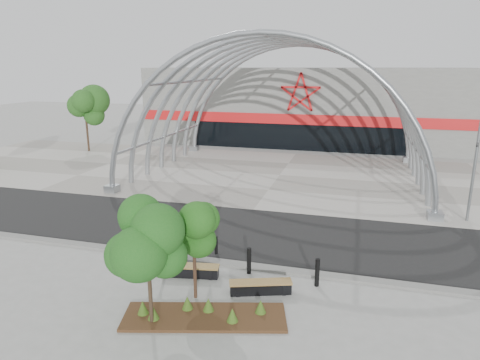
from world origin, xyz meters
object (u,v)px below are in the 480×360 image
at_px(bench_0, 190,271).
at_px(bollard_2, 216,245).
at_px(street_tree_0, 147,242).
at_px(signal_pole, 474,170).
at_px(street_tree_1, 194,230).
at_px(bench_1, 261,287).

relative_size(bench_0, bollard_2, 2.73).
distance_m(street_tree_0, bollard_2, 6.21).
relative_size(signal_pole, street_tree_0, 1.37).
bearing_deg(street_tree_1, signal_pole, 45.06).
xyz_separation_m(street_tree_0, bench_0, (-0.02, 3.42, -2.67)).
xyz_separation_m(street_tree_0, street_tree_1, (0.77, 1.95, -0.28)).
distance_m(street_tree_1, bench_1, 3.40).
bearing_deg(street_tree_1, bench_1, 22.80).
xyz_separation_m(bench_0, bollard_2, (0.33, 2.27, 0.20)).
height_order(signal_pole, bench_0, signal_pole).
xyz_separation_m(signal_pole, street_tree_0, (-12.16, -13.36, 0.01)).
relative_size(street_tree_1, bollard_2, 4.19).
distance_m(signal_pole, bench_0, 15.95).
distance_m(signal_pole, street_tree_0, 18.07).
bearing_deg(bench_1, street_tree_1, -157.20).
bearing_deg(street_tree_0, bench_0, 90.41).
bearing_deg(bench_1, signal_pole, 48.83).
relative_size(street_tree_0, bollard_2, 4.63).
relative_size(bench_1, bollard_2, 2.71).
height_order(signal_pole, street_tree_1, signal_pole).
height_order(street_tree_0, street_tree_1, street_tree_0).
bearing_deg(street_tree_0, bollard_2, 86.89).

